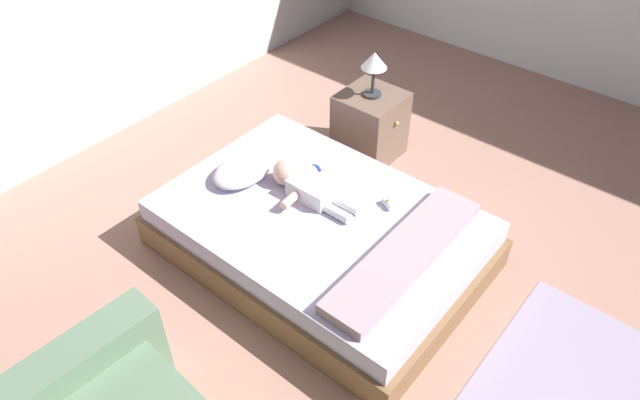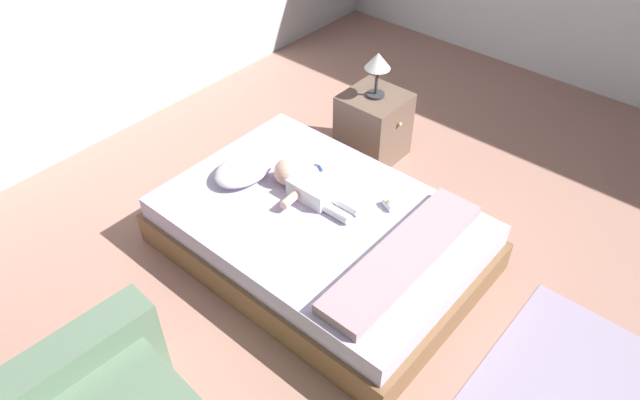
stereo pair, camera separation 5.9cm
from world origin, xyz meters
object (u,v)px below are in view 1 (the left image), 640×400
Objects in this scene: nightstand at (370,125)px; pillow at (243,170)px; lamp at (374,63)px; bed at (320,234)px; baby at (305,185)px; baby_bottle at (388,203)px; toothbrush at (320,169)px.

pillow is at bearing 169.40° from nightstand.
nightstand is at bearing -90.00° from lamp.
bed is at bearing -159.86° from lamp.
bed is 0.65m from pillow.
bed is at bearing -113.84° from baby.
pillow is at bearing 169.41° from lamp.
pillow is 1.20m from lamp.
baby_bottle is at bearing -138.44° from nightstand.
toothbrush is at bearing -170.05° from lamp.
nightstand reaches higher than toothbrush.
baby is 1.85× the size of lamp.
nightstand reaches higher than baby_bottle.
bed is at bearing -159.86° from nightstand.
lamp reaches higher than nightstand.
bed is at bearing 136.31° from baby_bottle.
baby reaches higher than nightstand.
bed is 3.11× the size of baby.
toothbrush is 0.87m from lamp.
pillow is 0.83× the size of nightstand.
pillow is at bearing 107.33° from baby.
pillow is at bearing 94.60° from bed.
bed is 0.45m from toothbrush.
lamp is at bearing 9.95° from toothbrush.
baby_bottle is (-0.01, -0.55, 0.02)m from toothbrush.
lamp is (1.13, -0.21, 0.37)m from pillow.
baby is 0.53m from baby_bottle.
lamp is (1.08, 0.40, 0.61)m from bed.
toothbrush is at bearing 88.54° from baby_bottle.
bed is 0.47m from baby_bottle.
baby is at bearing -162.17° from toothbrush.
pillow is 0.50m from toothbrush.
bed is 1.30m from lamp.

